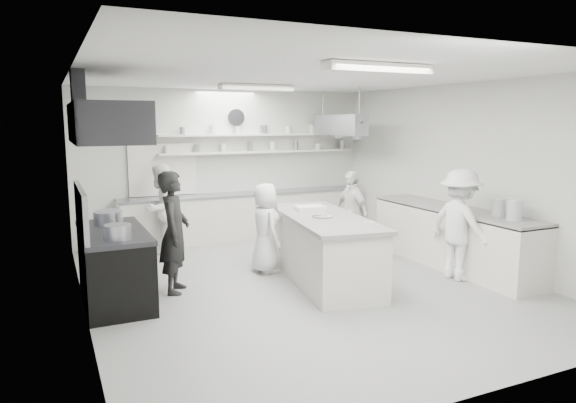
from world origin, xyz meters
name	(u,v)px	position (x,y,z in m)	size (l,w,h in m)	color
floor	(303,284)	(0.00, 0.00, -0.01)	(6.00, 7.00, 0.02)	#989898
ceiling	(304,75)	(0.00, 0.00, 3.01)	(6.00, 7.00, 0.02)	silver
wall_back	(227,165)	(0.00, 3.50, 1.50)	(6.00, 0.04, 3.00)	silver
wall_front	(491,227)	(0.00, -3.50, 1.50)	(6.00, 0.04, 3.00)	silver
wall_left	(79,195)	(-3.00, 0.00, 1.50)	(0.04, 7.00, 3.00)	silver
wall_right	(464,174)	(3.00, 0.00, 1.50)	(0.04, 7.00, 3.00)	silver
stove	(114,268)	(-2.60, 0.40, 0.45)	(0.80, 1.80, 0.90)	black
exhaust_hood	(107,123)	(-2.60, 0.40, 2.35)	(0.85, 2.00, 0.50)	#29292D
back_counter	(246,216)	(0.30, 3.20, 0.46)	(5.00, 0.60, 0.92)	silver
shelf_lower	(261,152)	(0.70, 3.37, 1.75)	(4.20, 0.26, 0.04)	silver
shelf_upper	(261,135)	(0.70, 3.37, 2.10)	(4.20, 0.26, 0.04)	silver
pass_through_window	(163,170)	(-1.30, 3.48, 1.45)	(1.30, 0.04, 1.00)	black
wall_clock	(236,117)	(0.20, 3.46, 2.45)	(0.32, 0.32, 0.05)	white
right_counter	(453,238)	(2.65, -0.20, 0.47)	(0.74, 3.30, 0.94)	silver
pot_rack	(340,125)	(2.00, 2.40, 2.30)	(0.30, 1.60, 0.40)	#9598A1
light_fixture_front	(378,68)	(0.00, -1.80, 2.94)	(1.30, 0.25, 0.10)	silver
light_fixture_rear	(257,88)	(0.00, 1.80, 2.94)	(1.30, 0.25, 0.10)	silver
prep_island	(323,250)	(0.35, 0.01, 0.47)	(0.95, 2.55, 0.94)	silver
stove_pot	(108,219)	(-2.60, 0.88, 1.02)	(0.40, 0.40, 0.22)	#9598A1
cook_stove	(174,232)	(-1.78, 0.42, 0.85)	(0.62, 0.41, 1.70)	black
cook_back	(161,209)	(-1.50, 2.76, 0.81)	(0.78, 0.61, 1.61)	white
cook_island_left	(265,228)	(-0.26, 0.81, 0.71)	(0.69, 0.45, 1.42)	white
cook_island_right	(351,212)	(1.58, 1.24, 0.75)	(0.88, 0.37, 1.51)	white
cook_right	(460,225)	(2.24, -0.78, 0.84)	(1.08, 0.62, 1.68)	white
bowl_island_a	(322,218)	(0.26, -0.09, 0.97)	(0.27, 0.27, 0.07)	#9598A1
bowl_island_b	(368,224)	(0.62, -0.75, 0.97)	(0.20, 0.20, 0.06)	silver
bowl_right	(451,209)	(2.57, -0.21, 0.97)	(0.26, 0.26, 0.06)	silver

